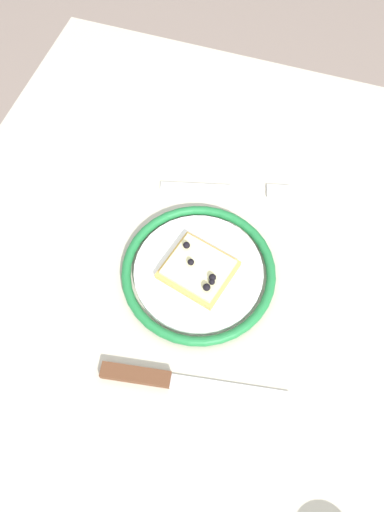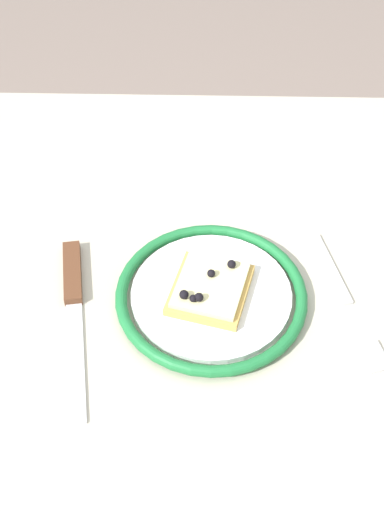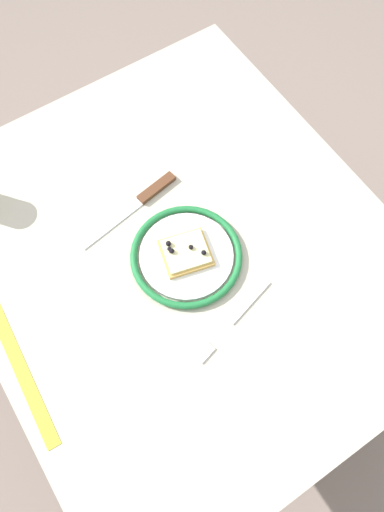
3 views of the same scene
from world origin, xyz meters
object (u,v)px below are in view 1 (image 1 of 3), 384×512
at_px(plate, 197,272).
at_px(dining_table, 194,311).
at_px(pizza_slice_near, 197,269).
at_px(fork, 227,189).
at_px(knife, 161,379).

bearing_deg(plate, dining_table, 4.81).
bearing_deg(pizza_slice_near, plate, 158.07).
height_order(pizza_slice_near, fork, pizza_slice_near).
bearing_deg(fork, plate, 0.45).
bearing_deg(plate, fork, -179.55).
relative_size(pizza_slice_near, fork, 0.55).
height_order(dining_table, fork, fork).
bearing_deg(dining_table, fork, -179.05).
xyz_separation_m(dining_table, plate, (-0.02, -0.00, 0.11)).
xyz_separation_m(plate, fork, (-0.15, -0.00, -0.01)).
xyz_separation_m(knife, fork, (-0.31, -0.00, -0.00)).
distance_m(dining_table, pizza_slice_near, 0.12).
bearing_deg(dining_table, knife, -0.04).
distance_m(plate, pizza_slice_near, 0.01).
bearing_deg(plate, knife, 0.57).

